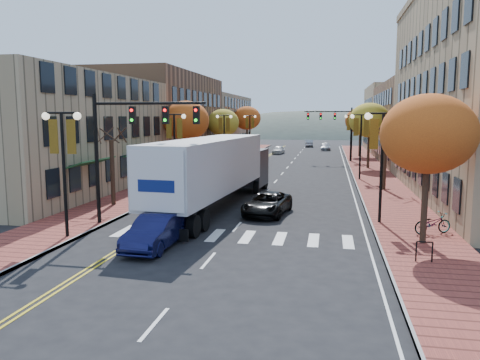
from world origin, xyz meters
The scene contains 32 objects.
ground centered at (0.00, 0.00, 0.00)m, with size 200.00×200.00×0.00m, color black.
sidewalk_left centered at (-9.00, 32.50, 0.07)m, with size 4.00×85.00×0.15m, color brown.
sidewalk_right centered at (9.00, 32.50, 0.07)m, with size 4.00×85.00×0.15m, color brown.
building_left_near centered at (-17.00, 13.00, 4.50)m, with size 12.00×22.00×9.00m, color #9E8966.
building_left_mid centered at (-17.00, 36.00, 5.50)m, with size 12.00×24.00×11.00m, color brown.
building_left_far centered at (-17.00, 61.00, 4.75)m, with size 12.00×26.00×9.50m, color #9E8966.
building_right_mid centered at (18.50, 42.00, 5.00)m, with size 15.00×24.00×10.00m, color brown.
building_right_far centered at (18.50, 64.00, 5.50)m, with size 15.00×20.00×11.00m, color #9E8966.
tree_left_a centered at (-9.00, 8.00, 2.25)m, with size 0.28×0.28×4.20m.
tree_left_b centered at (-9.00, 24.00, 5.45)m, with size 4.48×4.48×7.21m.
tree_left_c centered at (-9.00, 40.00, 5.05)m, with size 4.16×4.16×6.69m.
tree_left_d centered at (-9.00, 58.00, 5.60)m, with size 4.61×4.61×7.42m.
tree_right_a centered at (9.00, 2.00, 5.05)m, with size 4.16×4.16×6.69m.
tree_right_b centered at (9.00, 18.00, 2.25)m, with size 0.28×0.28×4.20m.
tree_right_c centered at (9.00, 34.00, 5.45)m, with size 4.48×4.48×7.21m.
tree_right_d centered at (9.00, 50.00, 5.29)m, with size 4.35×4.35×7.00m.
lamp_left_a centered at (-7.50, 0.00, 4.29)m, with size 1.96×0.36×6.05m.
lamp_left_b centered at (-7.50, 16.00, 4.29)m, with size 1.96×0.36×6.05m.
lamp_left_c centered at (-7.50, 34.00, 4.29)m, with size 1.96×0.36×6.05m.
lamp_left_d centered at (-7.50, 52.00, 4.29)m, with size 1.96×0.36×6.05m.
lamp_right_a centered at (7.50, 6.00, 4.29)m, with size 1.96×0.36×6.05m.
lamp_right_b centered at (7.50, 24.00, 4.29)m, with size 1.96×0.36×6.05m.
lamp_right_c centered at (7.50, 42.00, 4.29)m, with size 1.96×0.36×6.05m.
traffic_mast_near centered at (-5.48, 3.00, 4.92)m, with size 6.10×0.35×7.00m.
traffic_mast_far centered at (5.48, 42.00, 4.92)m, with size 6.10×0.34×7.00m.
semi_truck centered at (-2.25, 8.77, 2.64)m, with size 4.25×18.21×4.51m.
navy_sedan centered at (-2.78, -0.62, 0.74)m, with size 1.57×4.51×1.49m, color #0E0F38.
black_suv centered at (1.16, 7.45, 0.67)m, with size 2.22×4.81×1.34m, color black.
car_far_white centered at (-3.20, 53.72, 0.66)m, with size 1.55×3.85×1.31m, color silver.
car_far_silver centered at (4.05, 63.06, 0.60)m, with size 1.67×4.10×1.19m, color #96969D.
car_far_oncoming centered at (0.75, 72.45, 0.69)m, with size 1.46×4.17×1.38m, color #9E9FA6.
bicycle centered at (9.77, 3.82, 0.67)m, with size 0.69×1.97×1.03m, color gray.
Camera 1 is at (4.74, -19.86, 5.82)m, focal length 35.00 mm.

